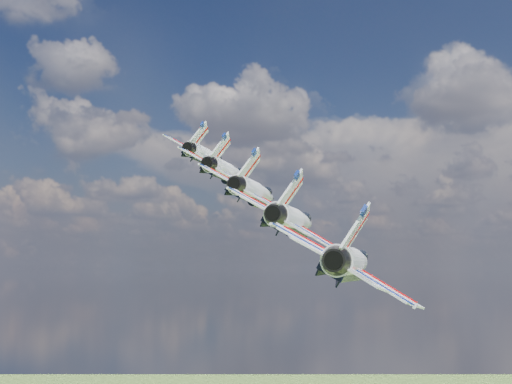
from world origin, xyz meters
The scene contains 5 objects.
jet_0 centered at (3.29, 16.74, 162.80)m, with size 10.84×16.05×4.79m, color silver, non-canonical shape.
jet_1 centered at (11.99, 8.14, 159.06)m, with size 10.84×16.05×4.79m, color white, non-canonical shape.
jet_2 centered at (20.68, -0.45, 155.32)m, with size 10.84×16.05×4.79m, color white, non-canonical shape.
jet_3 centered at (29.38, -9.04, 151.58)m, with size 10.84×16.05×4.79m, color white, non-canonical shape.
jet_4 centered at (38.08, -17.64, 147.84)m, with size 10.84×16.05×4.79m, color white, non-canonical shape.
Camera 1 is at (56.89, -64.76, 147.33)m, focal length 50.00 mm.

